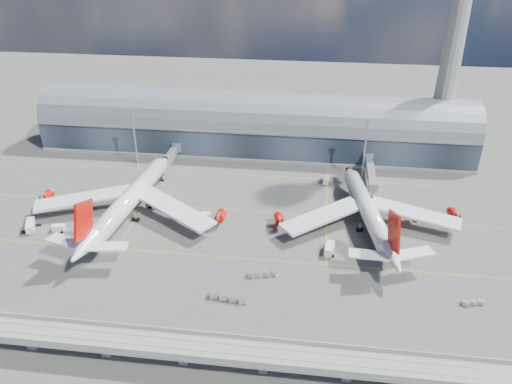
# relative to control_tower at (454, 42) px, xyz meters

# --- Properties ---
(ground) EXTENTS (500.00, 500.00, 0.00)m
(ground) POSITION_rel_control_tower_xyz_m (-85.00, -83.00, -51.64)
(ground) COLOR #474744
(ground) RESTS_ON ground
(taxi_lines) EXTENTS (200.00, 80.12, 0.01)m
(taxi_lines) POSITION_rel_control_tower_xyz_m (-85.00, -60.89, -51.63)
(taxi_lines) COLOR gold
(taxi_lines) RESTS_ON ground
(terminal) EXTENTS (200.00, 30.00, 28.00)m
(terminal) POSITION_rel_control_tower_xyz_m (-85.00, -5.01, -40.30)
(terminal) COLOR #1E2833
(terminal) RESTS_ON ground
(control_tower) EXTENTS (19.00, 19.00, 103.00)m
(control_tower) POSITION_rel_control_tower_xyz_m (0.00, 0.00, 0.00)
(control_tower) COLOR gray
(control_tower) RESTS_ON ground
(guideway) EXTENTS (220.00, 8.50, 7.20)m
(guideway) POSITION_rel_control_tower_xyz_m (-85.00, -138.00, -46.34)
(guideway) COLOR gray
(guideway) RESTS_ON ground
(floodlight_mast_left) EXTENTS (3.00, 0.70, 25.70)m
(floodlight_mast_left) POSITION_rel_control_tower_xyz_m (-135.00, -28.00, -38.00)
(floodlight_mast_left) COLOR gray
(floodlight_mast_left) RESTS_ON ground
(floodlight_mast_right) EXTENTS (3.00, 0.70, 25.70)m
(floodlight_mast_right) POSITION_rel_control_tower_xyz_m (-35.00, -28.00, -38.00)
(floodlight_mast_right) COLOR gray
(floodlight_mast_right) RESTS_ON ground
(airliner_left) EXTENTS (73.09, 76.83, 23.40)m
(airliner_left) POSITION_rel_control_tower_xyz_m (-122.67, -73.26, -44.95)
(airliner_left) COLOR white
(airliner_left) RESTS_ON ground
(airliner_right) EXTENTS (66.88, 69.98, 22.29)m
(airliner_right) POSITION_rel_control_tower_xyz_m (-35.33, -68.67, -45.86)
(airliner_right) COLOR white
(airliner_right) RESTS_ON ground
(jet_bridge_left) EXTENTS (4.40, 28.00, 7.25)m
(jet_bridge_left) POSITION_rel_control_tower_xyz_m (-118.95, -29.88, -46.46)
(jet_bridge_left) COLOR gray
(jet_bridge_left) RESTS_ON ground
(jet_bridge_right) EXTENTS (4.40, 32.00, 7.25)m
(jet_bridge_right) POSITION_rel_control_tower_xyz_m (-32.16, -31.82, -46.46)
(jet_bridge_right) COLOR gray
(jet_bridge_right) RESTS_ON ground
(service_truck_0) EXTENTS (5.46, 8.07, 3.19)m
(service_truck_0) POSITION_rel_control_tower_xyz_m (-154.58, -85.62, -49.99)
(service_truck_0) COLOR silver
(service_truck_0) RESTS_ON ground
(service_truck_1) EXTENTS (4.73, 2.84, 2.57)m
(service_truck_1) POSITION_rel_control_tower_xyz_m (-144.18, -85.36, -50.34)
(service_truck_1) COLOR silver
(service_truck_1) RESTS_ON ground
(service_truck_2) EXTENTS (8.64, 4.44, 3.01)m
(service_truck_2) POSITION_rel_control_tower_xyz_m (-96.26, -72.12, -50.07)
(service_truck_2) COLOR silver
(service_truck_2) RESTS_ON ground
(service_truck_3) EXTENTS (3.45, 6.72, 3.10)m
(service_truck_3) POSITION_rel_control_tower_xyz_m (-49.02, -86.41, -50.05)
(service_truck_3) COLOR silver
(service_truck_3) RESTS_ON ground
(service_truck_4) EXTENTS (2.94, 5.23, 2.91)m
(service_truck_4) POSITION_rel_control_tower_xyz_m (-50.06, -36.08, -50.17)
(service_truck_4) COLOR silver
(service_truck_4) RESTS_ON ground
(service_truck_5) EXTENTS (4.33, 6.10, 2.76)m
(service_truck_5) POSITION_rel_control_tower_xyz_m (-116.01, -63.87, -50.23)
(service_truck_5) COLOR silver
(service_truck_5) RESTS_ON ground
(cargo_train_0) EXTENTS (9.58, 3.80, 1.59)m
(cargo_train_0) POSITION_rel_control_tower_xyz_m (-69.40, -101.53, -50.81)
(cargo_train_0) COLOR gray
(cargo_train_0) RESTS_ON ground
(cargo_train_1) EXTENTS (11.67, 3.34, 1.92)m
(cargo_train_1) POSITION_rel_control_tower_xyz_m (-78.11, -113.76, -50.63)
(cargo_train_1) COLOR gray
(cargo_train_1) RESTS_ON ground
(cargo_train_2) EXTENTS (6.62, 2.84, 1.45)m
(cargo_train_2) POSITION_rel_control_tower_xyz_m (-7.94, -106.68, -50.88)
(cargo_train_2) COLOR gray
(cargo_train_2) RESTS_ON ground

